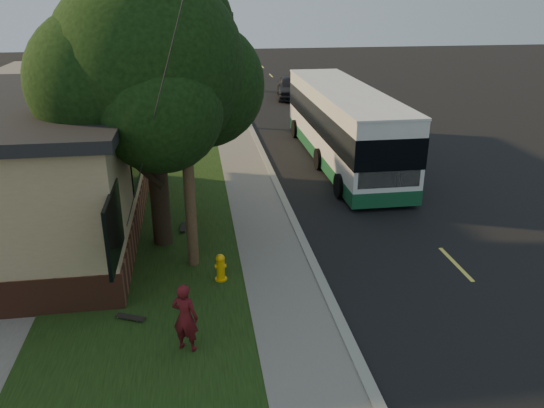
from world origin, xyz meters
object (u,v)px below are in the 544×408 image
Objects in this scene: skateboard_main at (184,227)px; distant_car at (291,87)px; fire_hydrant at (221,267)px; skateboarder at (185,317)px; bare_tree_far at (192,63)px; dumpster at (39,203)px; bare_tree_near at (185,87)px; leafy_tree at (150,70)px; traffic_signal at (233,42)px; transit_bus at (343,123)px; skateboard_spare at (130,317)px; utility_pole at (184,101)px.

skateboard_main is 0.17× the size of distant_car.
skateboard_main is at bearing 106.33° from fire_hydrant.
skateboard_main is at bearing -64.34° from skateboarder.
bare_tree_far reaches higher than dumpster.
skateboard_main is (-0.10, -14.59, -2.03)m from bare_tree_near.
skateboard_main is at bearing 52.97° from leafy_tree.
traffic_signal is at bearing 81.53° from leafy_tree.
transit_bus is 16.62× the size of skateboard_spare.
utility_pole reaches higher than transit_bus.
leafy_tree is 11.01m from transit_bus.
distant_car is at bearing 88.27° from transit_bus.
traffic_signal is 37.10m from skateboarder.
utility_pole reaches higher than fire_hydrant.
traffic_signal is at bearing 81.53° from skateboard_spare.
utility_pole is 7.29m from dumpster.
skateboarder is 8.87m from dumpster.
leafy_tree is 6.99m from skateboarder.
fire_hydrant reaches higher than skateboard_spare.
bare_tree_far reaches higher than distant_car.
skateboard_main is at bearing -91.29° from bare_tree_far.
traffic_signal reaches higher than bare_tree_far.
dumpster is at bearing -109.59° from bare_tree_near.
fire_hydrant is at bearing -39.66° from dumpster.
skateboard_spare is 7.12m from dumpster.
fire_hydrant is 3.56m from skateboard_main.
transit_bus is 9.66m from skateboard_main.
dumpster is (-3.45, 6.20, 0.62)m from skateboard_spare.
bare_tree_near is 1.07× the size of bare_tree_far.
transit_bus is at bearing -84.02° from distant_car.
skateboard_spare is at bearing -19.92° from skateboarder.
distant_car is at bearing -69.43° from traffic_signal.
utility_pole is 0.75× the size of transit_bus.
dumpster is (-5.24, -25.32, -1.26)m from bare_tree_far.
traffic_signal reaches higher than dumpster.
distant_car is at bearing -80.10° from skateboarder.
skateboard_spare is (-1.29, -19.52, -2.03)m from bare_tree_near.
skateboard_main is (-0.60, -26.59, -1.88)m from bare_tree_far.
bare_tree_near is 10.31m from distant_car.
dumpster is 0.38× the size of distant_car.
leafy_tree is 1.42× the size of traffic_signal.
distant_car is (8.00, 22.47, -4.37)m from leafy_tree.
bare_tree_far is at bearing 87.55° from leafy_tree.
leafy_tree is 24.25m from distant_car.
leafy_tree reaches higher than skateboard_main.
utility_pole is at bearing -62.40° from leafy_tree.
dumpster is (-5.64, 4.68, 0.31)m from fire_hydrant.
transit_bus is at bearing 53.15° from utility_pole.
leafy_tree is at bearing -127.03° from skateboard_main.
traffic_signal is 30.69m from dumpster.
bare_tree_far is at bearing 86.75° from skateboard_spare.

